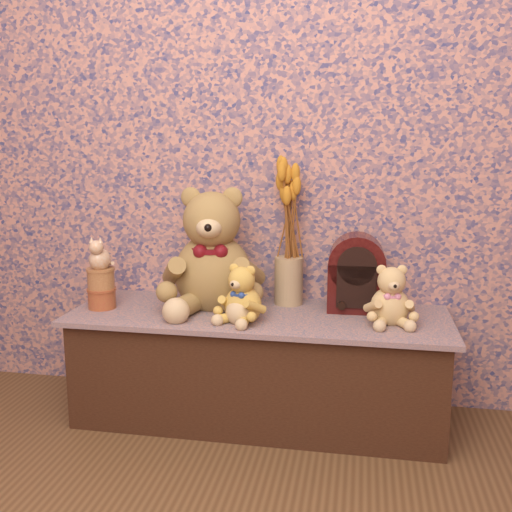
{
  "coord_description": "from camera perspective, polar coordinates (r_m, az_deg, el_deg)",
  "views": [
    {
      "loc": [
        0.39,
        -0.94,
        1.11
      ],
      "look_at": [
        0.0,
        1.2,
        0.69
      ],
      "focal_mm": 41.0,
      "sensor_mm": 36.0,
      "label": 1
    }
  ],
  "objects": [
    {
      "name": "teddy_medium",
      "position": [
        2.2,
        -1.26,
        -3.4
      ],
      "size": [
        0.25,
        0.27,
        0.23
      ],
      "primitive_type": null,
      "rotation": [
        0.0,
        0.0,
        -0.37
      ],
      "color": "gold",
      "rests_on": "display_shelf"
    },
    {
      "name": "display_shelf",
      "position": [
        2.4,
        0.22,
        -10.69
      ],
      "size": [
        1.49,
        0.52,
        0.45
      ],
      "primitive_type": "cube",
      "color": "#384F74",
      "rests_on": "ground"
    },
    {
      "name": "cathedral_radio",
      "position": [
        2.37,
        9.77,
        -1.58
      ],
      "size": [
        0.23,
        0.17,
        0.31
      ],
      "primitive_type": null,
      "rotation": [
        0.0,
        0.0,
        0.03
      ],
      "color": "#34090A",
      "rests_on": "display_shelf"
    },
    {
      "name": "biscuit_tin_lower",
      "position": [
        2.46,
        -14.8,
        -4.02
      ],
      "size": [
        0.12,
        0.12,
        0.08
      ],
      "primitive_type": "cylinder",
      "rotation": [
        0.0,
        0.0,
        -0.08
      ],
      "color": "#B47234",
      "rests_on": "display_shelf"
    },
    {
      "name": "cat_figurine",
      "position": [
        2.42,
        -15.02,
        0.36
      ],
      "size": [
        0.11,
        0.12,
        0.14
      ],
      "primitive_type": null,
      "rotation": [
        0.0,
        0.0,
        0.09
      ],
      "color": "silver",
      "rests_on": "biscuit_tin_upper"
    },
    {
      "name": "teddy_large",
      "position": [
        2.36,
        -4.25,
        1.23
      ],
      "size": [
        0.49,
        0.55,
        0.53
      ],
      "primitive_type": null,
      "rotation": [
        0.0,
        0.0,
        0.15
      ],
      "color": "olive",
      "rests_on": "display_shelf"
    },
    {
      "name": "ceramic_vase",
      "position": [
        2.43,
        3.21,
        -2.4
      ],
      "size": [
        0.16,
        0.16,
        0.2
      ],
      "primitive_type": "cylinder",
      "rotation": [
        0.0,
        0.0,
        0.41
      ],
      "color": "tan",
      "rests_on": "display_shelf"
    },
    {
      "name": "biscuit_tin_upper",
      "position": [
        2.44,
        -14.89,
        -2.17
      ],
      "size": [
        0.13,
        0.13,
        0.08
      ],
      "primitive_type": "cylinder",
      "rotation": [
        0.0,
        0.0,
        -0.29
      ],
      "color": "tan",
      "rests_on": "biscuit_tin_lower"
    },
    {
      "name": "dried_stalks",
      "position": [
        2.38,
        3.29,
        4.32
      ],
      "size": [
        0.26,
        0.26,
        0.38
      ],
      "primitive_type": null,
      "rotation": [
        0.0,
        0.0,
        0.42
      ],
      "color": "orange",
      "rests_on": "ceramic_vase"
    },
    {
      "name": "teddy_small",
      "position": [
        2.22,
        12.99,
        -3.43
      ],
      "size": [
        0.22,
        0.25,
        0.24
      ],
      "primitive_type": null,
      "rotation": [
        0.0,
        0.0,
        0.16
      ],
      "color": "tan",
      "rests_on": "display_shelf"
    }
  ]
}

